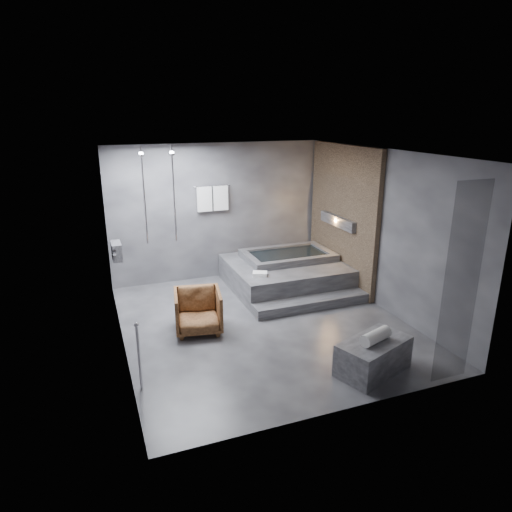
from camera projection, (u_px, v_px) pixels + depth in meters
name	position (u px, v px, depth m)	size (l,w,h in m)	color
room	(280.00, 217.00, 7.47)	(5.00, 5.04, 2.82)	#2B2B2E
tub_deck	(285.00, 274.00, 9.22)	(2.20, 2.00, 0.50)	#303033
tub_step	(312.00, 303.00, 8.22)	(2.20, 0.36, 0.18)	#303033
concrete_bench	(373.00, 356.00, 6.17)	(1.02, 0.56, 0.46)	#38383B
driftwood_chair	(198.00, 311.00, 7.29)	(0.73, 0.75, 0.68)	#3F220F
rolled_towel	(376.00, 336.00, 6.04)	(0.17, 0.17, 0.48)	silver
deck_towel	(260.00, 274.00, 8.39)	(0.26, 0.19, 0.07)	white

